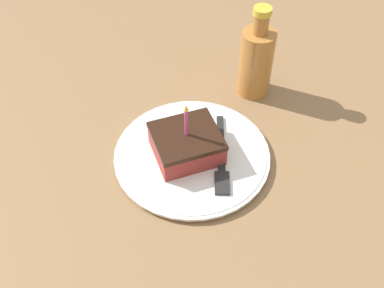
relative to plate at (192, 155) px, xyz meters
name	(u,v)px	position (x,y,z in m)	size (l,w,h in m)	color
ground_plane	(187,174)	(-0.02, 0.01, -0.03)	(2.40, 2.40, 0.04)	olive
plate	(192,155)	(0.00, 0.00, 0.00)	(0.26, 0.26, 0.01)	white
cake_slice	(187,144)	(0.00, 0.01, 0.03)	(0.10, 0.11, 0.11)	#99332D
fork	(221,159)	(-0.03, -0.04, 0.01)	(0.17, 0.08, 0.00)	#262626
bottle	(256,60)	(0.13, -0.17, 0.07)	(0.06, 0.06, 0.18)	#B27233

